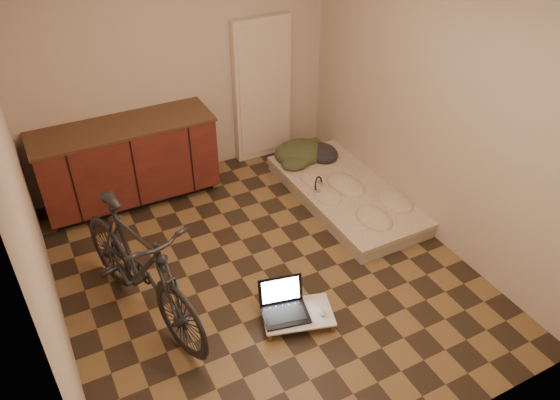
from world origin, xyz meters
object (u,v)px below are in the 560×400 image
lap_desk (297,314)px  laptop (284,307)px  bicycle (139,261)px  futon (346,194)px

lap_desk → laptop: laptop is taller
bicycle → lap_desk: 1.36m
futon → lap_desk: 1.85m
bicycle → lap_desk: bearing=-47.1°
bicycle → lap_desk: size_ratio=2.74×
bicycle → futon: size_ratio=0.93×
bicycle → futon: (2.40, 0.64, -0.50)m
futon → laptop: bearing=-139.3°
bicycle → futon: bicycle is taller
bicycle → futon: bearing=-0.6°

